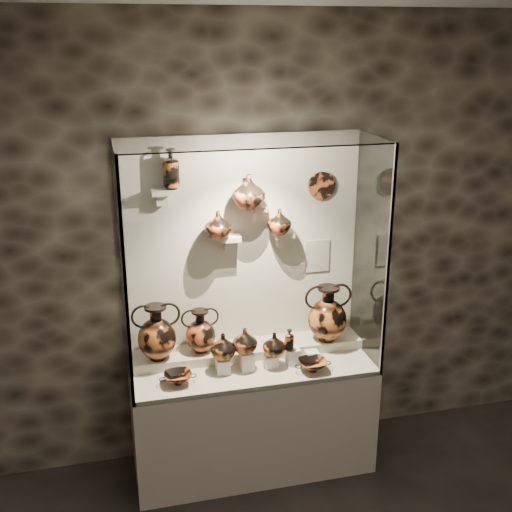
{
  "coord_description": "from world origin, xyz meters",
  "views": [
    {
      "loc": [
        -0.94,
        -1.71,
        3.01
      ],
      "look_at": [
        0.04,
        2.24,
        1.62
      ],
      "focal_mm": 45.0,
      "sensor_mm": 36.0,
      "label": 1
    }
  ],
  "objects": [
    {
      "name": "wall_back",
      "position": [
        0.0,
        2.5,
        1.6
      ],
      "size": [
        5.0,
        0.02,
        3.2
      ],
      "primitive_type": "cube",
      "color": "black",
      "rests_on": "ground"
    },
    {
      "name": "plinth",
      "position": [
        0.0,
        2.18,
        0.4
      ],
      "size": [
        1.7,
        0.6,
        0.8
      ],
      "primitive_type": "cube",
      "color": "beige",
      "rests_on": "floor"
    },
    {
      "name": "front_tier",
      "position": [
        0.0,
        2.18,
        0.82
      ],
      "size": [
        1.68,
        0.58,
        0.03
      ],
      "primitive_type": "cube",
      "color": "#B8A98F",
      "rests_on": "plinth"
    },
    {
      "name": "rear_tier",
      "position": [
        0.0,
        2.35,
        0.85
      ],
      "size": [
        1.7,
        0.25,
        0.1
      ],
      "primitive_type": "cube",
      "color": "#B8A98F",
      "rests_on": "plinth"
    },
    {
      "name": "back_panel",
      "position": [
        0.0,
        2.5,
        1.6
      ],
      "size": [
        1.7,
        0.03,
        1.6
      ],
      "primitive_type": "cube",
      "color": "beige",
      "rests_on": "plinth"
    },
    {
      "name": "glass_front",
      "position": [
        0.0,
        1.88,
        1.6
      ],
      "size": [
        1.7,
        0.01,
        1.6
      ],
      "primitive_type": "cube",
      "color": "white",
      "rests_on": "plinth"
    },
    {
      "name": "glass_left",
      "position": [
        -0.85,
        2.18,
        1.6
      ],
      "size": [
        0.01,
        0.6,
        1.6
      ],
      "primitive_type": "cube",
      "color": "white",
      "rests_on": "plinth"
    },
    {
      "name": "glass_right",
      "position": [
        0.85,
        2.18,
        1.6
      ],
      "size": [
        0.01,
        0.6,
        1.6
      ],
      "primitive_type": "cube",
      "color": "white",
      "rests_on": "plinth"
    },
    {
      "name": "glass_top",
      "position": [
        0.0,
        2.18,
        2.4
      ],
      "size": [
        1.7,
        0.6,
        0.01
      ],
      "primitive_type": "cube",
      "color": "white",
      "rests_on": "back_panel"
    },
    {
      "name": "frame_post_left",
      "position": [
        -0.84,
        1.89,
        1.6
      ],
      "size": [
        0.02,
        0.02,
        1.6
      ],
      "primitive_type": "cube",
      "color": "gray",
      "rests_on": "plinth"
    },
    {
      "name": "frame_post_right",
      "position": [
        0.84,
        1.89,
        1.6
      ],
      "size": [
        0.02,
        0.02,
        1.6
      ],
      "primitive_type": "cube",
      "color": "gray",
      "rests_on": "plinth"
    },
    {
      "name": "pedestal_a",
      "position": [
        -0.22,
        2.13,
        0.88
      ],
      "size": [
        0.09,
        0.09,
        0.1
      ],
      "primitive_type": "cube",
      "color": "beige",
      "rests_on": "front_tier"
    },
    {
      "name": "pedestal_b",
      "position": [
        -0.05,
        2.13,
        0.9
      ],
      "size": [
        0.09,
        0.09,
        0.13
      ],
      "primitive_type": "cube",
      "color": "beige",
      "rests_on": "front_tier"
    },
    {
      "name": "pedestal_c",
      "position": [
        0.12,
        2.13,
        0.88
      ],
      "size": [
        0.09,
        0.09,
        0.09
      ],
      "primitive_type": "cube",
      "color": "beige",
      "rests_on": "front_tier"
    },
    {
      "name": "pedestal_d",
      "position": [
        0.28,
        2.13,
        0.89
      ],
      "size": [
        0.09,
        0.09,
        0.12
      ],
      "primitive_type": "cube",
      "color": "beige",
      "rests_on": "front_tier"
    },
    {
      "name": "pedestal_e",
      "position": [
        0.42,
        2.13,
        0.87
      ],
      "size": [
        0.09,
        0.09,
        0.08
      ],
      "primitive_type": "cube",
      "color": "beige",
      "rests_on": "front_tier"
    },
    {
      "name": "bracket_ul",
      "position": [
        -0.55,
        2.42,
        2.05
      ],
      "size": [
        0.14,
        0.12,
        0.04
      ],
      "primitive_type": "cube",
      "color": "beige",
      "rests_on": "back_panel"
    },
    {
      "name": "bracket_ca",
      "position": [
        -0.1,
        2.42,
        1.7
      ],
      "size": [
        0.14,
        0.12,
        0.04
      ],
      "primitive_type": "cube",
      "color": "beige",
      "rests_on": "back_panel"
    },
    {
      "name": "bracket_cb",
      "position": [
        0.1,
        2.42,
        1.9
      ],
      "size": [
        0.1,
        0.12,
        0.04
      ],
      "primitive_type": "cube",
      "color": "beige",
      "rests_on": "back_panel"
    },
    {
      "name": "bracket_cc",
      "position": [
        0.28,
        2.42,
        1.7
      ],
      "size": [
        0.14,
        0.12,
        0.04
      ],
      "primitive_type": "cube",
      "color": "beige",
      "rests_on": "back_panel"
    },
    {
      "name": "amphora_left",
      "position": [
        -0.64,
        2.31,
        1.1
      ],
      "size": [
        0.35,
        0.35,
        0.4
      ],
      "primitive_type": null,
      "rotation": [
        0.0,
        0.0,
        -0.11
      ],
      "color": "#AD5121",
      "rests_on": "rear_tier"
    },
    {
      "name": "amphora_mid",
      "position": [
        -0.34,
        2.34,
        1.06
      ],
      "size": [
        0.3,
        0.3,
        0.32
      ],
      "primitive_type": null,
      "rotation": [
        0.0,
        0.0,
        0.18
      ],
      "color": "#B74320",
      "rests_on": "rear_tier"
    },
    {
      "name": "amphora_right",
      "position": [
        0.59,
        2.3,
        1.11
      ],
      "size": [
        0.42,
        0.42,
        0.42
      ],
      "primitive_type": null,
      "rotation": [
        0.0,
        0.0,
        -0.3
      ],
      "color": "#AD5121",
      "rests_on": "rear_tier"
    },
    {
      "name": "jug_a",
      "position": [
        -0.21,
        2.14,
        1.02
      ],
      "size": [
        0.19,
        0.19,
        0.18
      ],
      "primitive_type": "imported",
      "rotation": [
        0.0,
        0.0,
        0.11
      ],
      "color": "#AD5121",
      "rests_on": "pedestal_a"
    },
    {
      "name": "jug_b",
      "position": [
        -0.06,
        2.14,
        1.05
      ],
      "size": [
        0.19,
        0.19,
        0.18
      ],
      "primitive_type": "imported",
      "rotation": [
        0.0,
        0.0,
        0.1
      ],
      "color": "#B74320",
      "rests_on": "pedestal_b"
    },
    {
      "name": "jug_c",
      "position": [
        0.14,
        2.12,
        1.0
      ],
      "size": [
        0.21,
        0.21,
        0.17
      ],
      "primitive_type": "imported",
      "rotation": [
        0.0,
        0.0,
        -0.42
      ],
      "color": "#AD5121",
      "rests_on": "pedestal_c"
    },
    {
      "name": "lekythos_small",
      "position": [
        0.25,
        2.11,
        1.04
      ],
      "size": [
        0.1,
        0.1,
        0.18
      ],
      "primitive_type": null,
      "rotation": [
        0.0,
        0.0,
        0.36
      ],
      "color": "#B74320",
      "rests_on": "pedestal_d"
    },
    {
      "name": "kylix_left",
      "position": [
        -0.54,
        2.06,
        0.88
      ],
      "size": [
        0.27,
        0.24,
        0.1
      ],
      "primitive_type": null,
      "rotation": [
        0.0,
        0.0,
        -0.17
      ],
      "color": "#B74320",
      "rests_on": "front_tier"
    },
    {
      "name": "kylix_right",
      "position": [
        0.38,
        2.0,
        0.88
      ],
      "size": [
        0.29,
        0.26,
        0.1
      ],
      "primitive_type": null,
      "rotation": [
        0.0,
        0.0,
        -0.22
      ],
      "color": "#AD5121",
      "rests_on": "front_tier"
    },
    {
      "name": "lekythos_tall",
      "position": [
        -0.48,
        2.41,
        2.21
      ],
      "size": [
        0.14,
        0.14,
        0.29
      ],
      "primitive_type": null,
      "rotation": [
        0.0,
        0.0,
        -0.24
      ],
      "color": "#AD5121",
      "rests_on": "bracket_ul"
    },
    {
      "name": "ovoid_vase_a",
      "position": [
        -0.19,
        2.38,
        1.81
      ],
      "size": [
        0.23,
        0.23,
        0.19
      ],
      "primitive_type": "imported",
      "rotation": [
        0.0,
        0.0,
        0.34
      ],
      "color": "#B74320",
      "rests_on": "bracket_ca"
    },
    {
      "name": "ovoid_vase_b",
      "position": [
        0.02,
        2.36,
        2.03
      ],
      "size": [
        0.25,
        0.25,
        0.23
      ],
      "primitive_type": "imported",
      "rotation": [
        0.0,
        0.0,
        -0.16
      ],
      "color": "#B74320",
      "rests_on": "bracket_cb"
    },
    {
      "name": "ovoid_vase_c",
      "position": [
        0.24,
        2.39,
        1.8
      ],
      "size": [
        0.18,
        0.18,
        0.17
      ],
      "primitive_type": "imported",
      "rotation": [
        0.0,
        0.0,
        0.06
      ],
      "color": "#B74320",
      "rests_on": "bracket_cc"
    },
    {
      "name": "wall_plate",
      "position": [
        0.57,
        2.47,
        2.02
      ],
      "size": [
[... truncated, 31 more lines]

